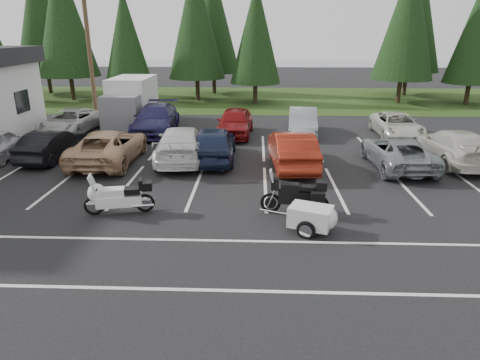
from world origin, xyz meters
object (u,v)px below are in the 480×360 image
Objects in this scene: touring_motorcycle at (119,194)px; car_far_0 at (71,121)px; car_near_6 at (398,152)px; box_truck at (129,102)px; car_far_3 at (303,122)px; car_near_2 at (109,146)px; car_near_5 at (292,149)px; car_far_4 at (397,125)px; utility_pole at (89,49)px; car_near_4 at (214,144)px; cargo_trailer at (310,219)px; car_near_3 at (182,144)px; car_far_2 at (235,122)px; car_far_1 at (156,119)px; car_near_7 at (454,147)px; car_near_1 at (52,145)px; adventure_motorcycle at (295,192)px.

car_far_0 is at bearing 107.55° from touring_motorcycle.
car_near_6 is at bearing 15.75° from touring_motorcycle.
car_far_3 is at bearing -12.07° from box_truck.
box_truck is 8.56m from car_near_2.
car_far_4 is at bearing -140.70° from car_near_5.
utility_pole is 1.88× the size of car_near_4.
box_truck is 1.13× the size of car_near_6.
touring_motorcycle is at bearing 37.71° from car_near_5.
car_near_5 is 1.02× the size of car_far_4.
car_near_4 reaches higher than cargo_trailer.
car_near_6 is 6.19m from car_far_4.
car_near_5 is at bearing -0.18° from car_near_6.
car_near_3 is (6.68, -7.45, -3.91)m from utility_pole.
car_far_2 is at bearing -68.65° from car_near_5.
car_near_3 is at bearing -132.91° from car_far_3.
car_far_1 is 4.71m from car_far_2.
car_near_5 is 4.63m from car_near_6.
car_near_4 reaches higher than car_near_5.
car_near_7 is 1.14× the size of car_far_2.
car_far_3 is at bearing 4.51° from car_far_0.
cargo_trailer is (0.06, -6.53, -0.39)m from car_near_5.
cargo_trailer is (3.59, -7.37, -0.40)m from car_near_4.
box_truck is 1.32× the size of car_near_1.
car_near_6 is at bearing 76.97° from cargo_trailer.
car_far_0 is 18.93m from car_far_4.
car_near_4 is (1.50, 0.02, 0.03)m from car_near_3.
car_far_0 is 2.78× the size of cargo_trailer.
car_far_0 is at bearing -40.71° from car_near_3.
adventure_motorcycle is (12.22, -11.42, 0.06)m from car_far_0.
adventure_motorcycle is at bearing 155.75° from car_near_1.
cargo_trailer is (12.59, -12.76, -0.28)m from car_far_0.
car_near_3 reaches higher than cargo_trailer.
car_near_3 is 1.50m from car_near_4.
utility_pole is 6.01m from car_far_1.
car_near_4 is 8.19m from car_near_6.
adventure_motorcycle is (-0.31, -5.19, -0.05)m from car_near_5.
cargo_trailer is 0.72× the size of adventure_motorcycle.
touring_motorcycle is at bearing -57.33° from car_far_0.
car_near_3 is (6.09, 0.02, 0.09)m from car_near_1.
car_far_2 is at bearing 107.78° from adventure_motorcycle.
box_truck reaches higher than car_near_5.
touring_motorcycle reaches higher than car_far_0.
car_far_3 reaches higher than touring_motorcycle.
adventure_motorcycle is (-1.42, -11.65, 0.01)m from car_far_3.
utility_pole reaches higher than car_far_0.
car_near_5 is 9.89m from car_far_1.
car_near_5 is 1.97× the size of adventure_motorcycle.
adventure_motorcycle is (11.40, -13.46, -3.94)m from utility_pole.
car_near_2 is (2.84, -0.43, 0.06)m from car_near_1.
car_far_0 is at bearing -179.62° from car_far_4.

